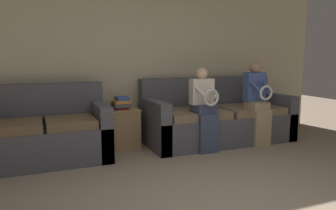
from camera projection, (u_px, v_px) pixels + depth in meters
The scene contains 7 objects.
wall_back at pixel (134, 59), 5.02m from camera, with size 6.72×0.06×2.55m.
couch_main at pixel (217, 119), 5.13m from camera, with size 2.28×0.97×0.98m.
couch_side at pixel (44, 134), 4.13m from camera, with size 1.57×0.86×0.96m.
child_left_seated at pixel (205, 106), 4.53m from camera, with size 0.34×0.37×1.16m.
child_right_seated at pixel (258, 99), 4.87m from camera, with size 0.33×0.38×1.25m.
side_shelf at pixel (122, 127), 4.80m from camera, with size 0.47×0.49×0.56m.
book_stack at pixel (121, 103), 4.74m from camera, with size 0.23×0.29×0.18m.
Camera 1 is at (-1.44, -1.85, 1.33)m, focal length 35.00 mm.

